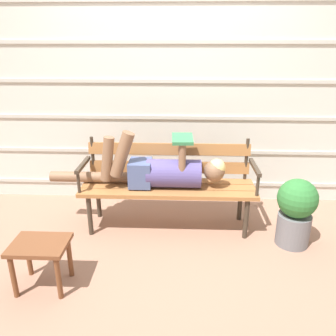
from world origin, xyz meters
name	(u,v)px	position (x,y,z in m)	size (l,w,h in m)	color
ground_plane	(168,232)	(0.00, 0.00, 0.00)	(12.00, 12.00, 0.00)	#936B56
house_siding	(171,81)	(0.00, 0.78, 1.29)	(4.78, 0.08, 2.59)	beige
park_bench	(168,179)	(0.00, 0.17, 0.46)	(1.60, 0.44, 0.82)	#9E6638
reclining_person	(160,170)	(-0.07, 0.11, 0.58)	(1.62, 0.26, 0.54)	#514784
footstool	(40,252)	(-0.86, -0.77, 0.29)	(0.39, 0.30, 0.36)	brown
potted_plant	(296,210)	(1.10, -0.14, 0.33)	(0.34, 0.34, 0.61)	slate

